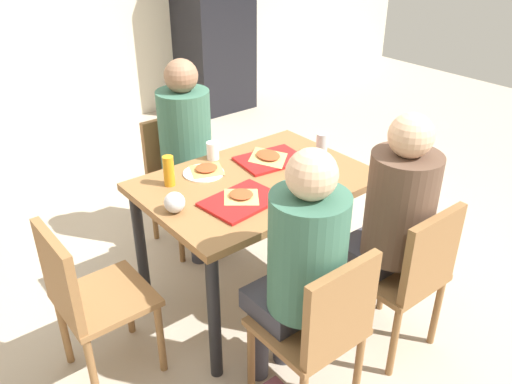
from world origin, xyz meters
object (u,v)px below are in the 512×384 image
at_px(pizza_slice_d, 308,181).
at_px(plastic_cup_b, 307,195).
at_px(tray_red_far, 271,160).
at_px(pizza_slice_c, 207,169).
at_px(main_table, 256,196).
at_px(chair_near_left, 321,326).
at_px(person_in_red, 300,262).
at_px(condiment_bottle, 169,171).
at_px(chair_far_side, 180,172).
at_px(paper_plate_near_edge, 311,185).
at_px(chair_left_end, 86,295).
at_px(plastic_cup_a, 213,151).
at_px(foil_bundle, 175,202).
at_px(tray_red_near, 241,201).
at_px(soda_can, 322,144).
at_px(paper_plate_center, 204,173).
at_px(person_far_side, 189,144).
at_px(pizza_slice_a, 241,195).
at_px(chair_near_right, 410,271).
at_px(drink_fridge, 213,21).
at_px(pizza_slice_b, 268,156).
at_px(person_in_brown_jacket, 392,215).

relative_size(pizza_slice_d, plastic_cup_b, 2.02).
bearing_deg(tray_red_far, pizza_slice_c, 162.44).
bearing_deg(pizza_slice_d, main_table, 129.78).
relative_size(chair_near_left, plastic_cup_b, 8.41).
distance_m(person_in_red, condiment_bottle, 0.90).
relative_size(chair_far_side, pizza_slice_d, 4.17).
distance_m(main_table, condiment_bottle, 0.48).
bearing_deg(paper_plate_near_edge, pizza_slice_d, 94.87).
xyz_separation_m(chair_left_end, plastic_cup_a, (0.95, 0.35, 0.32)).
relative_size(chair_left_end, plastic_cup_b, 8.41).
distance_m(plastic_cup_b, foil_bundle, 0.63).
xyz_separation_m(chair_left_end, condiment_bottle, (0.59, 0.23, 0.35)).
bearing_deg(person_in_red, plastic_cup_a, 75.28).
height_order(chair_far_side, pizza_slice_d, chair_far_side).
height_order(tray_red_near, soda_can, soda_can).
distance_m(paper_plate_near_edge, soda_can, 0.41).
bearing_deg(paper_plate_center, soda_can, -16.98).
distance_m(pizza_slice_c, plastic_cup_a, 0.17).
xyz_separation_m(chair_near_left, paper_plate_near_edge, (0.47, 0.57, 0.27)).
xyz_separation_m(chair_near_left, person_in_red, (0.00, 0.14, 0.25)).
bearing_deg(condiment_bottle, pizza_slice_c, 2.29).
relative_size(person_far_side, pizza_slice_a, 6.56).
relative_size(chair_near_right, plastic_cup_b, 8.41).
relative_size(chair_left_end, person_in_red, 0.67).
bearing_deg(paper_plate_center, drink_fridge, 54.29).
height_order(chair_far_side, drink_fridge, drink_fridge).
xyz_separation_m(pizza_slice_b, plastic_cup_b, (-0.17, -0.50, 0.03)).
relative_size(main_table, chair_near_right, 1.40).
relative_size(chair_left_end, condiment_bottle, 5.26).
relative_size(chair_near_right, foil_bundle, 8.41).
distance_m(chair_near_left, tray_red_near, 0.71).
bearing_deg(plastic_cup_b, paper_plate_near_edge, 40.13).
relative_size(main_table, plastic_cup_b, 11.81).
bearing_deg(chair_near_right, pizza_slice_a, 125.85).
bearing_deg(tray_red_near, tray_red_far, 33.11).
distance_m(chair_left_end, person_far_side, 1.20).
bearing_deg(tray_red_near, plastic_cup_b, -41.28).
distance_m(chair_left_end, pizza_slice_b, 1.22).
distance_m(chair_left_end, condiment_bottle, 0.72).
xyz_separation_m(pizza_slice_a, soda_can, (0.69, 0.15, 0.04)).
xyz_separation_m(condiment_bottle, foil_bundle, (-0.12, -0.25, -0.03)).
bearing_deg(person_far_side, condiment_bottle, -131.71).
height_order(plastic_cup_a, soda_can, soda_can).
bearing_deg(pizza_slice_d, chair_left_end, 169.60).
bearing_deg(plastic_cup_a, paper_plate_center, -139.87).
xyz_separation_m(pizza_slice_c, condiment_bottle, (-0.23, -0.01, 0.06)).
bearing_deg(chair_left_end, person_in_brown_jacket, -27.42).
bearing_deg(condiment_bottle, tray_red_far, -9.96).
distance_m(chair_far_side, chair_left_end, 1.26).
relative_size(chair_left_end, paper_plate_center, 3.82).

